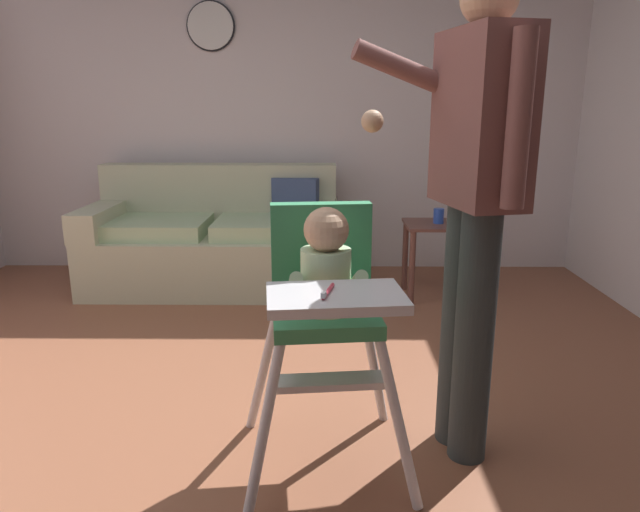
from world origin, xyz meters
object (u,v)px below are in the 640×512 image
at_px(adult_standing, 474,198).
at_px(wall_clock, 211,26).
at_px(couch, 217,240).
at_px(sippy_cup, 439,216).
at_px(side_table, 434,244).
at_px(high_chair, 325,289).

relative_size(adult_standing, wall_clock, 4.73).
bearing_deg(wall_clock, adult_standing, -61.97).
xyz_separation_m(couch, wall_clock, (-0.06, 0.48, 1.53)).
relative_size(couch, adult_standing, 1.04).
bearing_deg(couch, wall_clock, -172.54).
distance_m(sippy_cup, wall_clock, 2.21).
distance_m(couch, adult_standing, 2.57).
xyz_separation_m(side_table, sippy_cup, (0.02, 0.00, 0.19)).
height_order(adult_standing, sippy_cup, adult_standing).
relative_size(sippy_cup, wall_clock, 0.28).
distance_m(side_table, sippy_cup, 0.19).
distance_m(adult_standing, sippy_cup, 1.88).
bearing_deg(couch, adult_standing, 31.91).
relative_size(couch, sippy_cup, 17.83).
height_order(couch, wall_clock, wall_clock).
bearing_deg(side_table, couch, 169.27).
bearing_deg(high_chair, side_table, 152.97).
relative_size(high_chair, adult_standing, 0.57).
xyz_separation_m(adult_standing, wall_clock, (-1.38, 2.59, 0.89)).
distance_m(side_table, wall_clock, 2.31).
bearing_deg(couch, side_table, 79.27).
xyz_separation_m(sippy_cup, wall_clock, (-1.62, 0.77, 1.29)).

